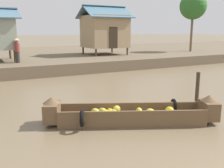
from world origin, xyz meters
TOP-DOWN VIEW (x-y plane):
  - ground_plane at (0.00, 10.00)m, footprint 300.00×300.00m
  - riverbank_strip at (0.00, 24.85)m, footprint 160.00×20.00m
  - banana_boat at (-0.15, 5.37)m, footprint 5.40×3.11m
  - stilt_house_mid_left at (6.07, 20.05)m, footprint 4.18×3.82m
  - palm_tree_mid at (15.59, 18.99)m, footprint 2.71×2.71m
  - vendor_person at (-1.95, 17.14)m, footprint 0.44×0.44m
  - mooring_post at (2.75, 5.43)m, footprint 0.14×0.14m

SIDE VIEW (x-z plane):
  - ground_plane at x=0.00m, z-range 0.00..0.00m
  - banana_boat at x=-0.15m, z-range -0.14..0.76m
  - riverbank_strip at x=0.00m, z-range 0.00..0.79m
  - mooring_post at x=2.75m, z-range 0.00..1.46m
  - vendor_person at x=-1.95m, z-range 0.89..2.55m
  - stilt_house_mid_left at x=6.07m, z-range 0.74..5.10m
  - palm_tree_mid at x=15.59m, z-range 2.38..8.33m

